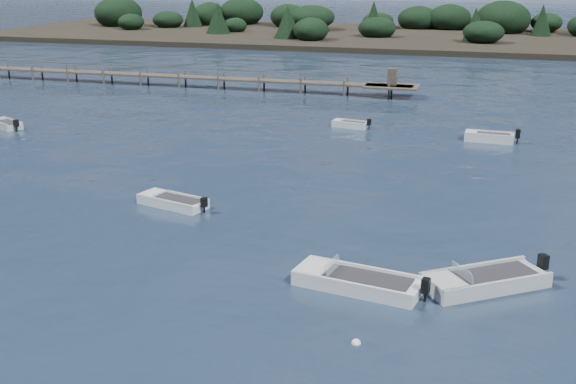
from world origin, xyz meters
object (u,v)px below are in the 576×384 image
(dinghy_mid_white_b, at_px, (485,283))
(tender_far_white, at_px, (350,126))
(jetty, at_px, (144,75))
(tender_far_grey, at_px, (6,126))
(tender_far_grey_b, at_px, (489,139))
(dinghy_mid_grey, at_px, (173,203))
(dinghy_mid_white_a, at_px, (357,284))

(dinghy_mid_white_b, height_order, tender_far_white, dinghy_mid_white_b)
(tender_far_white, distance_m, jetty, 28.30)
(tender_far_grey, xyz_separation_m, jetty, (0.83, 21.44, 0.83))
(tender_far_grey_b, xyz_separation_m, jetty, (-35.04, 15.60, 0.80))
(dinghy_mid_grey, height_order, tender_far_grey_b, tender_far_grey_b)
(tender_far_white, height_order, jetty, jetty)
(dinghy_mid_white_a, relative_size, tender_far_white, 1.76)
(dinghy_mid_white_a, relative_size, dinghy_mid_white_b, 1.07)
(dinghy_mid_white_b, bearing_deg, tender_far_grey_b, 90.95)
(tender_far_grey_b, relative_size, jetty, 0.06)
(jetty, bearing_deg, dinghy_mid_white_b, -48.89)
(dinghy_mid_white_b, bearing_deg, dinghy_mid_white_a, -163.31)
(dinghy_mid_white_a, bearing_deg, dinghy_mid_grey, 147.56)
(dinghy_mid_grey, xyz_separation_m, tender_far_grey_b, (15.60, 19.35, 0.04))
(dinghy_mid_white_a, bearing_deg, dinghy_mid_white_b, 16.69)
(tender_far_grey_b, bearing_deg, tender_far_grey, -170.74)
(dinghy_mid_grey, bearing_deg, tender_far_white, 76.17)
(dinghy_mid_grey, relative_size, tender_far_grey_b, 1.10)
(tender_far_grey_b, bearing_deg, tender_far_white, 170.96)
(tender_far_grey, height_order, dinghy_mid_grey, tender_far_grey)
(dinghy_mid_white_a, xyz_separation_m, jetty, (-30.65, 42.08, 0.82))
(dinghy_mid_white_b, relative_size, jetty, 0.08)
(tender_far_white, xyz_separation_m, jetty, (-24.62, 13.94, 0.84))
(tender_far_grey_b, relative_size, dinghy_mid_white_b, 0.75)
(dinghy_mid_white_a, bearing_deg, tender_far_grey_b, 80.58)
(dinghy_mid_grey, xyz_separation_m, tender_far_white, (5.17, 21.01, 0.01))
(dinghy_mid_white_a, distance_m, dinghy_mid_white_b, 5.02)
(tender_far_grey, xyz_separation_m, dinghy_mid_grey, (20.27, -13.51, -0.02))
(tender_far_grey, relative_size, dinghy_mid_white_b, 0.68)
(dinghy_mid_grey, distance_m, dinghy_mid_white_b, 16.99)
(dinghy_mid_grey, height_order, tender_far_white, dinghy_mid_grey)
(tender_far_grey, bearing_deg, tender_far_white, 16.43)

